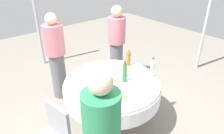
# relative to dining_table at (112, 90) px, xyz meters

# --- Properties ---
(ground_plane) EXTENTS (10.00, 10.00, 0.00)m
(ground_plane) POSITION_rel_dining_table_xyz_m (0.00, 0.00, -0.59)
(ground_plane) COLOR gray
(dining_table) EXTENTS (1.43, 1.43, 0.74)m
(dining_table) POSITION_rel_dining_table_xyz_m (0.00, 0.00, 0.00)
(dining_table) COLOR white
(dining_table) RESTS_ON ground_plane
(bottle_clear_far) EXTENTS (0.07, 0.07, 0.31)m
(bottle_clear_far) POSITION_rel_dining_table_xyz_m (-0.55, 0.28, 0.29)
(bottle_clear_far) COLOR silver
(bottle_clear_far) RESTS_ON dining_table
(bottle_green_near) EXTENTS (0.07, 0.07, 0.31)m
(bottle_green_near) POSITION_rel_dining_table_xyz_m (-0.13, 0.12, 0.29)
(bottle_green_near) COLOR #2D6B38
(bottle_green_near) RESTS_ON dining_table
(bottle_brown_mid) EXTENTS (0.06, 0.06, 0.26)m
(bottle_brown_mid) POSITION_rel_dining_table_xyz_m (-0.23, 0.01, 0.27)
(bottle_brown_mid) COLOR #593314
(bottle_brown_mid) RESTS_ON dining_table
(bottle_amber_east) EXTENTS (0.07, 0.07, 0.29)m
(bottle_amber_east) POSITION_rel_dining_table_xyz_m (-0.53, -0.22, 0.28)
(bottle_amber_east) COLOR #8C5619
(bottle_amber_east) RESTS_ON dining_table
(bottle_green_south) EXTENTS (0.06, 0.06, 0.26)m
(bottle_green_south) POSITION_rel_dining_table_xyz_m (0.22, 0.00, 0.27)
(bottle_green_south) COLOR #2D6B38
(bottle_green_south) RESTS_ON dining_table
(wine_glass_east) EXTENTS (0.07, 0.07, 0.15)m
(wine_glass_east) POSITION_rel_dining_table_xyz_m (0.25, 0.23, 0.25)
(wine_glass_east) COLOR white
(wine_glass_east) RESTS_ON dining_table
(wine_glass_south) EXTENTS (0.07, 0.07, 0.16)m
(wine_glass_south) POSITION_rel_dining_table_xyz_m (0.28, -0.18, 0.26)
(wine_glass_south) COLOR white
(wine_glass_south) RESTS_ON dining_table
(wine_glass_north) EXTENTS (0.06, 0.06, 0.13)m
(wine_glass_north) POSITION_rel_dining_table_xyz_m (0.41, 0.34, 0.24)
(wine_glass_north) COLOR white
(wine_glass_north) RESTS_ON dining_table
(plate_right) EXTENTS (0.25, 0.25, 0.04)m
(plate_right) POSITION_rel_dining_table_xyz_m (0.15, 0.40, 0.16)
(plate_right) COLOR white
(plate_right) RESTS_ON dining_table
(plate_rear) EXTENTS (0.20, 0.20, 0.02)m
(plate_rear) POSITION_rel_dining_table_xyz_m (-0.02, -0.03, 0.16)
(plate_rear) COLOR white
(plate_rear) RESTS_ON dining_table
(knife_near) EXTENTS (0.04, 0.18, 0.00)m
(knife_near) POSITION_rel_dining_table_xyz_m (0.45, 0.17, 0.15)
(knife_near) COLOR silver
(knife_near) RESTS_ON dining_table
(fork_mid) EXTENTS (0.03, 0.18, 0.00)m
(fork_mid) POSITION_rel_dining_table_xyz_m (0.26, -0.36, 0.15)
(fork_mid) COLOR silver
(fork_mid) RESTS_ON dining_table
(folded_napkin) EXTENTS (0.18, 0.18, 0.02)m
(folded_napkin) POSITION_rel_dining_table_xyz_m (-0.35, -0.29, 0.16)
(folded_napkin) COLOR white
(folded_napkin) RESTS_ON dining_table
(person_far) EXTENTS (0.34, 0.34, 1.56)m
(person_far) POSITION_rel_dining_table_xyz_m (0.31, -1.14, 0.22)
(person_far) COLOR slate
(person_far) RESTS_ON ground_plane
(person_mid) EXTENTS (0.34, 0.34, 1.55)m
(person_mid) POSITION_rel_dining_table_xyz_m (-0.89, -0.94, 0.22)
(person_mid) COLOR slate
(person_mid) RESTS_ON ground_plane
(tent_pole_main) EXTENTS (0.07, 0.07, 2.41)m
(tent_pole_main) POSITION_rel_dining_table_xyz_m (0.01, -2.62, 0.61)
(tent_pole_main) COLOR #B2B5B7
(tent_pole_main) RESTS_ON ground_plane
(tent_pole_secondary) EXTENTS (0.07, 0.07, 2.41)m
(tent_pole_secondary) POSITION_rel_dining_table_xyz_m (-2.68, -0.10, 0.61)
(tent_pole_secondary) COLOR #B2B5B7
(tent_pole_secondary) RESTS_ON ground_plane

